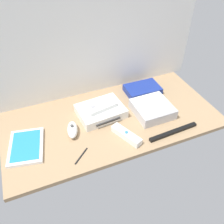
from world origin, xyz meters
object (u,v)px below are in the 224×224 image
(remote_nunchuk, at_px, (72,130))
(remote_wand, at_px, (126,135))
(sensor_bar, at_px, (173,132))
(network_router, at_px, (142,89))
(remote_classic_pad, at_px, (100,105))
(mini_computer, at_px, (152,109))
(game_case, at_px, (26,146))
(stylus_pen, at_px, (81,156))
(game_console, at_px, (101,111))

(remote_nunchuk, bearing_deg, remote_wand, -15.46)
(remote_wand, distance_m, sensor_bar, 0.21)
(network_router, bearing_deg, sensor_bar, -92.09)
(remote_nunchuk, distance_m, remote_classic_pad, 0.18)
(remote_nunchuk, bearing_deg, mini_computer, 11.29)
(game_case, bearing_deg, stylus_pen, -21.97)
(stylus_pen, bearing_deg, remote_nunchuk, 88.62)
(remote_nunchuk, bearing_deg, stylus_pen, -77.90)
(remote_nunchuk, bearing_deg, game_case, -163.86)
(mini_computer, height_order, game_case, mini_computer)
(game_console, distance_m, remote_classic_pad, 0.03)
(game_case, distance_m, stylus_pen, 0.24)
(mini_computer, height_order, network_router, mini_computer)
(game_case, bearing_deg, remote_nunchuk, 13.87)
(stylus_pen, bearing_deg, sensor_bar, -4.25)
(remote_wand, bearing_deg, remote_classic_pad, 81.52)
(game_case, distance_m, remote_nunchuk, 0.20)
(remote_wand, height_order, stylus_pen, remote_wand)
(remote_wand, bearing_deg, game_case, 142.23)
(mini_computer, xyz_separation_m, stylus_pen, (-0.39, -0.12, -0.02))
(game_console, xyz_separation_m, network_router, (0.27, 0.09, -0.00))
(game_console, height_order, mini_computer, mini_computer)
(network_router, relative_size, sensor_bar, 0.76)
(game_case, bearing_deg, network_router, 25.87)
(sensor_bar, bearing_deg, mini_computer, 94.94)
(remote_wand, xyz_separation_m, sensor_bar, (0.20, -0.05, -0.01))
(remote_wand, relative_size, remote_nunchuk, 1.40)
(mini_computer, distance_m, network_router, 0.17)
(remote_classic_pad, xyz_separation_m, sensor_bar, (0.25, -0.24, -0.05))
(remote_classic_pad, height_order, sensor_bar, remote_classic_pad)
(sensor_bar, bearing_deg, game_case, 162.70)
(mini_computer, bearing_deg, game_console, 160.62)
(game_case, relative_size, remote_classic_pad, 1.36)
(network_router, xyz_separation_m, remote_classic_pad, (-0.27, -0.08, 0.04))
(mini_computer, distance_m, sensor_bar, 0.16)
(network_router, bearing_deg, stylus_pen, -144.88)
(remote_wand, xyz_separation_m, remote_classic_pad, (-0.05, 0.19, 0.04))
(remote_classic_pad, distance_m, stylus_pen, 0.27)
(sensor_bar, distance_m, stylus_pen, 0.41)
(network_router, relative_size, remote_wand, 1.21)
(remote_wand, bearing_deg, network_router, 27.45)
(game_console, distance_m, remote_wand, 0.19)
(game_console, relative_size, sensor_bar, 0.93)
(mini_computer, bearing_deg, network_router, 77.71)
(game_console, height_order, network_router, game_console)
(remote_wand, relative_size, stylus_pen, 1.67)
(remote_wand, distance_m, remote_nunchuk, 0.24)
(network_router, distance_m, remote_wand, 0.35)
(network_router, xyz_separation_m, remote_wand, (-0.22, -0.27, -0.00))
(mini_computer, xyz_separation_m, remote_nunchuk, (-0.39, 0.01, -0.01))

